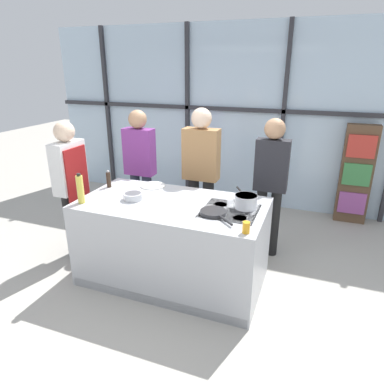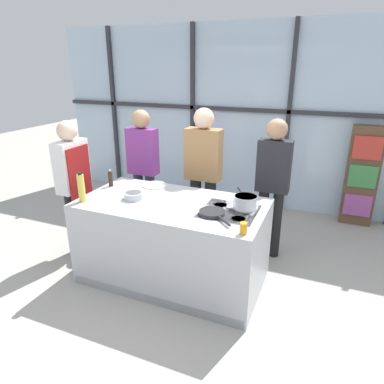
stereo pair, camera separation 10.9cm
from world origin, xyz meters
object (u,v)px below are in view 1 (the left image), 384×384
Objects in this scene: white_plate at (153,186)px; pepper_grinder at (109,179)px; mixing_bowl at (133,196)px; frying_pan at (214,212)px; saucepan at (246,201)px; juice_glass_near at (246,227)px; spectator_center_right at (271,179)px; oil_bottle at (80,189)px; spectator_far_left at (140,164)px; chef at (71,182)px; spectator_center_left at (201,169)px.

white_plate is 0.50m from pepper_grinder.
mixing_bowl is at bearing -90.68° from white_plate.
white_plate is at bearing 23.45° from pepper_grinder.
mixing_bowl is 1.01× the size of pepper_grinder.
saucepan reaches higher than frying_pan.
mixing_bowl is 2.03× the size of juice_glass_near.
saucepan reaches higher than white_plate.
spectator_center_right is 5.38× the size of oil_bottle.
mixing_bowl is 1.29m from juice_glass_near.
saucepan is at bearing 154.00° from spectator_far_left.
chef reaches higher than saucepan.
pepper_grinder reaches higher than mixing_bowl.
chef is at bearing 138.28° from oil_bottle.
spectator_center_right reaches higher than saucepan.
chef is 0.45m from pepper_grinder.
chef is 1.79m from frying_pan.
saucepan is (0.24, 0.26, 0.05)m from frying_pan.
spectator_far_left is at bearing 130.63° from white_plate.
pepper_grinder is (-0.00, -0.72, 0.02)m from spectator_far_left.
spectator_far_left is 1.06m from mixing_bowl.
mixing_bowl reaches higher than frying_pan.
spectator_far_left is 0.72m from pepper_grinder.
spectator_center_right is 1.09m from frying_pan.
spectator_center_right is (0.85, 0.00, -0.02)m from spectator_center_left.
spectator_center_left is at bearing 123.11° from juice_glass_near.
spectator_center_right is at bearing 37.48° from mixing_bowl.
spectator_center_right is 1.58m from mixing_bowl.
mixing_bowl is at bearing -28.20° from pepper_grinder.
pepper_grinder is (-0.45, 0.24, 0.05)m from mixing_bowl.
saucepan is at bearing 80.93° from spectator_center_right.
frying_pan is at bearing -29.64° from white_plate.
saucepan is at bearing 9.67° from mixing_bowl.
mixing_bowl is (-0.40, -0.96, -0.06)m from spectator_center_left.
oil_bottle is at bearing -149.10° from mixing_bowl.
spectator_center_right is 2.08m from oil_bottle.
juice_glass_near is at bearing -18.64° from pepper_grinder.
spectator_far_left is at bearing -0.00° from spectator_center_left.
spectator_center_right is at bearing 22.95° from pepper_grinder.
chef is 0.61m from oil_bottle.
saucepan is 1.63m from oil_bottle.
spectator_far_left is 0.97× the size of spectator_center_left.
juice_glass_near is (0.12, -0.52, -0.02)m from saucepan.
saucepan is (0.72, -0.77, -0.03)m from spectator_center_left.
pepper_grinder is at bearing 167.11° from frying_pan.
white_plate is 1.46m from juice_glass_near.
saucepan is 3.80× the size of juice_glass_near.
white_plate is (0.89, 0.30, -0.03)m from chef.
frying_pan is 1.37m from pepper_grinder.
juice_glass_near is at bearing -77.45° from saucepan.
saucepan is 1.22× the size of oil_bottle.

